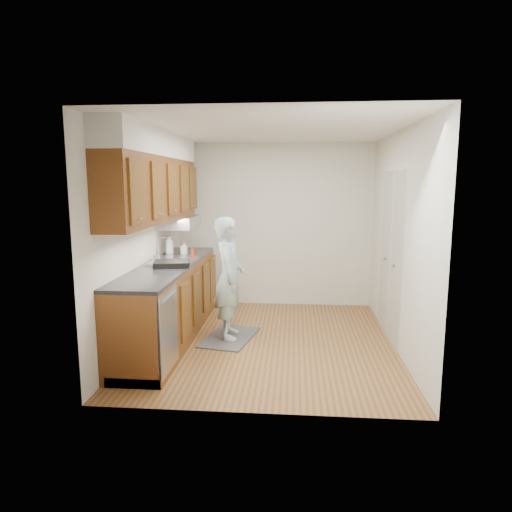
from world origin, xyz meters
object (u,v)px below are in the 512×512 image
(soap_bottle_b, at_px, (184,248))
(dish_rack, at_px, (172,264))
(soap_bottle_a, at_px, (169,244))
(soda_can, at_px, (193,253))
(person, at_px, (229,270))

(soap_bottle_b, distance_m, dish_rack, 0.88)
(soap_bottle_a, distance_m, dish_rack, 0.87)
(soap_bottle_b, bearing_deg, soap_bottle_a, -165.35)
(soda_can, distance_m, dish_rack, 0.67)
(soap_bottle_b, height_order, dish_rack, soap_bottle_b)
(soap_bottle_b, relative_size, soda_can, 1.64)
(soap_bottle_a, bearing_deg, person, -33.04)
(person, xyz_separation_m, soap_bottle_b, (-0.70, 0.63, 0.17))
(soap_bottle_a, bearing_deg, soap_bottle_b, 14.65)
(soda_can, relative_size, dish_rack, 0.26)
(soap_bottle_a, bearing_deg, dish_rack, -72.96)
(person, distance_m, soda_can, 0.69)
(soda_can, bearing_deg, person, -38.14)
(person, relative_size, soap_bottle_a, 5.84)
(person, relative_size, soap_bottle_b, 9.55)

